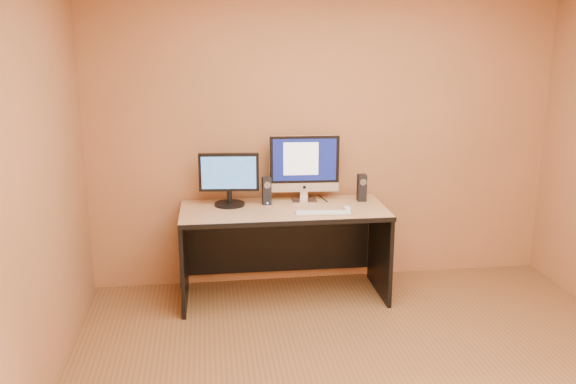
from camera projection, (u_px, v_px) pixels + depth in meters
walls at (397, 191)px, 3.26m from camera, size 4.00×4.00×2.60m
desk at (284, 253)px, 4.98m from camera, size 1.66×0.74×0.76m
imac at (305, 168)px, 5.04m from camera, size 0.60×0.25×0.57m
second_monitor at (229, 180)px, 4.92m from camera, size 0.52×0.30×0.43m
speaker_left at (267, 191)px, 4.98m from camera, size 0.08×0.08×0.23m
speaker_right at (362, 188)px, 5.08m from camera, size 0.07×0.08×0.23m
keyboard at (324, 213)px, 4.73m from camera, size 0.45×0.15×0.02m
mouse at (347, 208)px, 4.83m from camera, size 0.08×0.11×0.04m
cable_a at (323, 198)px, 5.17m from camera, size 0.04×0.23×0.01m
cable_b at (308, 198)px, 5.17m from camera, size 0.08×0.17×0.01m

